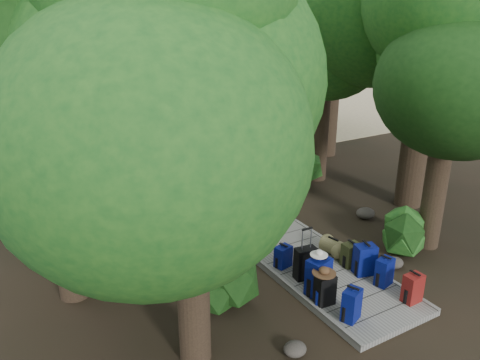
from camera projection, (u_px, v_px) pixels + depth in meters
ground at (254, 225)px, 12.30m from camera, size 120.00×120.00×0.00m
sand_beach at (98, 112)px, 25.26m from camera, size 40.00×22.00×0.02m
boardwalk at (235, 210)px, 13.09m from camera, size 2.00×12.00×0.12m
backpack_left_a at (352, 303)px, 8.32m from camera, size 0.43×0.37×0.67m
backpack_left_b at (325, 288)px, 8.76m from camera, size 0.38×0.29×0.66m
backpack_left_c at (318, 275)px, 9.03m from camera, size 0.52×0.42×0.85m
backpack_left_d at (283, 255)px, 10.05m from camera, size 0.39×0.32×0.53m
backpack_right_a at (413, 287)px, 8.84m from camera, size 0.36×0.26×0.63m
backpack_right_b at (384, 270)px, 9.38m from camera, size 0.41×0.33×0.64m
backpack_right_c at (365, 258)px, 9.75m from camera, size 0.49×0.40×0.73m
backpack_right_d at (351, 253)px, 10.08m from camera, size 0.38×0.28×0.58m
duffel_right_khaki at (333, 246)px, 10.61m from camera, size 0.46×0.59×0.35m
suitcase_on_boardwalk at (305, 263)px, 9.60m from camera, size 0.47×0.30×0.68m
lone_suitcase_on_sand at (153, 139)px, 19.00m from camera, size 0.43×0.30×0.62m
hat_brown at (324, 270)px, 8.62m from camera, size 0.45×0.45×0.13m
hat_white at (319, 252)px, 8.88m from camera, size 0.34×0.34×0.11m
kayak at (54, 141)px, 19.27m from camera, size 1.30×3.54×0.35m
sun_lounger at (189, 124)px, 21.50m from camera, size 1.22×1.85×0.57m
tree_right_a at (451, 89)px, 9.98m from camera, size 4.49×4.49×7.49m
tree_right_b at (434, 9)px, 11.74m from camera, size 5.99×5.99×10.69m
tree_right_c at (324, 45)px, 14.13m from camera, size 4.97×4.97×8.61m
tree_right_d at (335, 11)px, 16.33m from camera, size 5.72×5.72×10.48m
tree_right_e at (263, 40)px, 18.52m from camera, size 4.58×4.58×8.25m
tree_right_f at (268, 26)px, 21.68m from camera, size 5.08×5.08×9.08m
tree_left_a at (187, 141)px, 6.42m from camera, size 4.42×4.42×7.36m
tree_left_b at (45, 81)px, 7.87m from camera, size 4.70×4.70×8.46m
tree_left_c at (59, 66)px, 10.95m from camera, size 4.70×4.70×8.18m
tree_back_a at (67, 32)px, 22.29m from camera, size 4.89×4.89×8.46m
tree_back_b at (127, 27)px, 25.19m from camera, size 4.88×4.88×8.71m
tree_back_c at (179, 33)px, 26.21m from camera, size 4.43×4.43×7.98m
palm_right_a at (244, 57)px, 17.10m from camera, size 4.28×4.28×7.29m
palm_right_b at (231, 32)px, 21.55m from camera, size 4.44×4.44×8.57m
palm_right_c at (154, 44)px, 21.63m from camera, size 4.73×4.73×7.53m
palm_left_a at (25, 63)px, 14.44m from camera, size 4.71×4.71×7.49m
rock_left_a at (295, 349)px, 7.71m from camera, size 0.40×0.36×0.22m
rock_left_b at (201, 301)px, 8.96m from camera, size 0.39×0.36×0.22m
rock_left_c at (180, 224)px, 12.09m from camera, size 0.48×0.43×0.26m
rock_left_d at (138, 206)px, 13.23m from camera, size 0.34×0.30×0.18m
rock_right_a at (394, 263)px, 10.29m from camera, size 0.42×0.38×0.23m
rock_right_b at (366, 213)px, 12.67m from camera, size 0.52×0.47×0.29m
rock_right_c at (291, 193)px, 14.16m from camera, size 0.37×0.33×0.20m
rock_right_d at (264, 162)px, 16.84m from camera, size 0.48×0.43×0.27m
shrub_left_a at (226, 284)px, 8.79m from camera, size 1.14×1.14×1.02m
shrub_left_b at (154, 210)px, 12.21m from camera, size 0.91×0.91×0.82m
shrub_left_c at (93, 176)px, 14.37m from camera, size 1.13×1.13×1.02m
shrub_right_a at (404, 234)px, 10.74m from camera, size 1.10×1.10×0.99m
shrub_right_b at (297, 166)px, 14.85m from camera, size 1.44×1.44×1.29m
shrub_right_c at (223, 149)px, 17.66m from camera, size 0.73×0.73×0.65m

